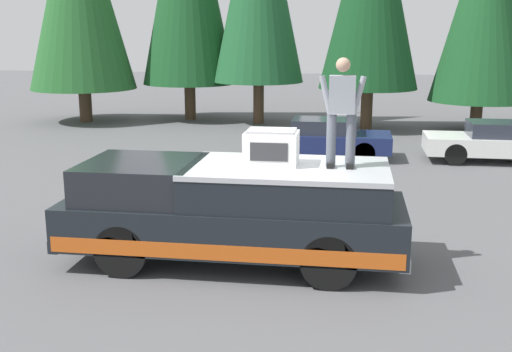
% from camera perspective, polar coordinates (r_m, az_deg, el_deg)
% --- Properties ---
extents(ground_plane, '(90.00, 90.00, 0.00)m').
position_cam_1_polar(ground_plane, '(10.57, 0.99, -7.71)').
color(ground_plane, '#565659').
extents(pickup_truck, '(2.01, 5.54, 1.65)m').
position_cam_1_polar(pickup_truck, '(10.30, -2.03, -3.16)').
color(pickup_truck, black).
rests_on(pickup_truck, ground).
extents(compressor_unit, '(0.65, 0.84, 0.56)m').
position_cam_1_polar(compressor_unit, '(10.05, 1.41, 2.61)').
color(compressor_unit, silver).
rests_on(compressor_unit, pickup_truck).
extents(person_on_truck_bed, '(0.29, 0.72, 1.69)m').
position_cam_1_polar(person_on_truck_bed, '(9.82, 7.74, 5.95)').
color(person_on_truck_bed, '#4C515B').
rests_on(person_on_truck_bed, pickup_truck).
extents(parked_car_white, '(1.64, 4.10, 1.16)m').
position_cam_1_polar(parked_car_white, '(19.54, 21.04, 2.90)').
color(parked_car_white, white).
rests_on(parked_car_white, ground).
extents(parked_car_navy, '(1.64, 4.10, 1.16)m').
position_cam_1_polar(parked_car_navy, '(18.94, 5.95, 3.41)').
color(parked_car_navy, navy).
rests_on(parked_car_navy, ground).
extents(conifer_left, '(3.62, 3.62, 8.37)m').
position_cam_1_polar(conifer_left, '(24.90, 19.97, 14.66)').
color(conifer_left, '#4C3826').
rests_on(conifer_left, ground).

